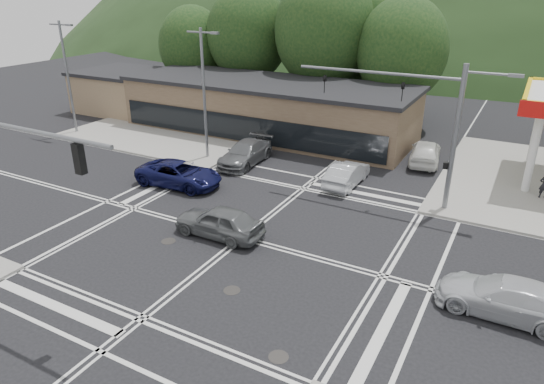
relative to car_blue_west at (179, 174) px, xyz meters
The scene contains 19 objects.
ground 8.12m from the car_blue_west, 29.51° to the right, with size 120.00×120.00×0.00m, color black.
sidewalk_nw 13.61m from the car_blue_west, 125.86° to the left, with size 16.00×16.00×0.15m, color gray.
commercial_row 13.11m from the car_blue_west, 94.22° to the left, with size 24.00×8.00×4.00m, color brown.
commercial_nw 21.40m from the car_blue_west, 142.50° to the left, with size 8.00×7.00×3.60m, color #846B4F.
hill_north 86.31m from the car_blue_west, 85.32° to the left, with size 252.00×126.00×140.00m, color #1F3417.
tree_n_a 22.13m from the car_blue_west, 109.18° to the left, with size 8.00×8.00×11.75m.
tree_n_b 21.24m from the car_blue_west, 87.03° to the left, with size 9.00×9.00×12.98m.
tree_n_c 22.32m from the car_blue_west, 68.12° to the left, with size 7.60×7.60×10.87m.
tree_n_d 23.57m from the car_blue_west, 124.28° to the left, with size 6.80×6.80×9.76m.
tree_n_e 25.36m from the car_blue_west, 78.15° to the left, with size 8.40×8.40×11.98m.
streetlight_nw 6.75m from the car_blue_west, 105.61° to the left, with size 2.50×0.25×9.00m.
streetlight_w 16.30m from the car_blue_west, 161.40° to the left, with size 2.50×0.25×9.00m.
signal_mast_ne 15.23m from the car_blue_west, 16.77° to the left, with size 11.65×0.30×8.00m.
car_blue_west is the anchor object (origin of this frame).
car_grey_center 7.31m from the car_blue_west, 35.87° to the right, with size 1.85×4.60×1.57m, color #5C5F60.
car_silver_east 19.48m from the car_blue_west, 12.71° to the right, with size 2.09×5.14×1.49m, color silver.
car_queue_a 10.43m from the car_blue_west, 28.89° to the left, with size 1.55×4.43×1.46m, color #B7BABF.
car_queue_b 16.98m from the car_blue_west, 42.39° to the left, with size 1.96×4.87×1.66m, color silver.
car_northbound 5.58m from the car_blue_west, 73.98° to the left, with size 2.16×5.32×1.54m, color #57595C.
Camera 1 is at (11.45, -17.89, 11.65)m, focal length 32.00 mm.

